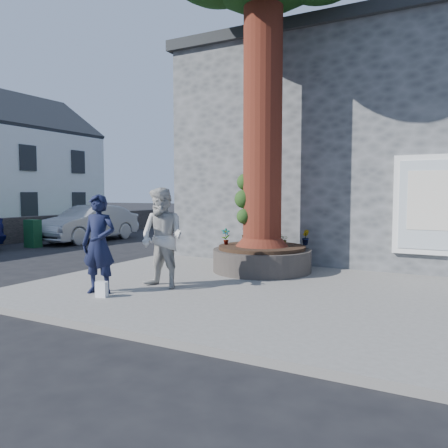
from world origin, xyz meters
The scene contains 15 objects.
ground centered at (0.00, 0.00, 0.00)m, with size 120.00×120.00×0.00m, color black.
pavement centered at (1.50, 1.00, 0.06)m, with size 9.00×8.00×0.12m, color slate.
yellow_line centered at (-3.05, 1.00, 0.00)m, with size 0.10×30.00×0.01m, color yellow.
stone_shop centered at (2.50, 7.20, 3.16)m, with size 10.30×8.30×6.30m.
planter centered at (0.80, 2.00, 0.41)m, with size 2.30×2.30×0.60m.
cottage_far centered at (-16.50, 8.00, 3.79)m, with size 7.30×7.40×8.75m.
man centered at (-0.95, -1.51, 1.03)m, with size 0.66×0.43×1.82m, color black.
woman centered at (-0.20, -0.58, 1.09)m, with size 0.95×0.74×1.95m, color #BAB9B2.
shopping_bag centered at (-0.69, -1.72, 0.26)m, with size 0.20×0.12×0.28m, color white.
car_silver centered at (-8.32, 5.62, 0.73)m, with size 1.54×4.42×1.46m, color #93979A.
a_board_sign centered at (-8.62, 3.16, 0.50)m, with size 0.55×0.36×1.00m, color #113E20.
plant_a centered at (-0.05, 1.78, 0.92)m, with size 0.21×0.14×0.40m, color gray.
plant_b centered at (1.65, 2.64, 0.90)m, with size 0.20×0.19×0.36m, color gray.
plant_c centered at (-0.02, 2.85, 0.90)m, with size 0.20×0.20×0.35m, color gray.
plant_d centered at (1.21, 2.37, 0.85)m, with size 0.24×0.22×0.27m, color gray.
Camera 1 is at (4.78, -7.44, 1.96)m, focal length 35.00 mm.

